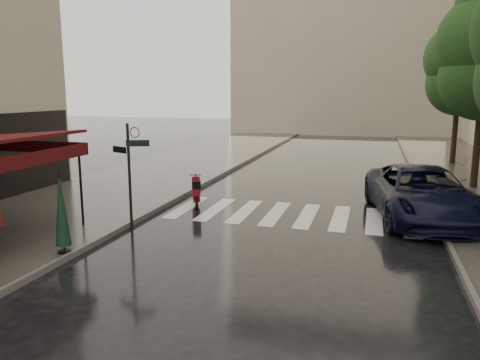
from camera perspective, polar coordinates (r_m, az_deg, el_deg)
The scene contains 11 objects.
ground at distance 11.03m, azimuth -15.10°, elevation -10.73°, with size 120.00×120.00×0.00m, color black.
sidewalk_near at distance 23.34m, azimuth -9.52°, elevation 0.89°, with size 6.00×60.00×0.12m, color #38332D.
curb_near at distance 22.21m, azimuth -2.39°, elevation 0.58°, with size 0.12×60.00×0.16m, color #595651.
curb_far at distance 21.21m, azimuth 21.10°, elevation -0.61°, with size 0.12×60.00×0.16m, color #595651.
crosswalk at distance 15.47m, azimuth 6.26°, elevation -4.20°, with size 7.85×3.20×0.01m.
signpost at distance 13.66m, azimuth -13.33°, elevation 1.43°, with size 1.17×0.29×3.10m.
backdrop_building at distance 47.20m, azimuth 13.49°, elevation 17.72°, with size 22.00×6.00×20.00m, color #BBAF8F.
tree_far at distance 28.12m, azimuth 25.29°, elevation 12.72°, with size 3.80×3.80×8.16m.
scooter at distance 16.53m, azimuth -5.35°, elevation -1.54°, with size 0.79×1.47×1.02m.
parked_car at distance 15.74m, azimuth 21.30°, elevation -1.53°, with size 2.75×5.97×1.66m, color black.
parasol_back at distance 11.97m, azimuth -20.95°, elevation -3.35°, with size 0.37×0.37×2.01m.
Camera 1 is at (5.44, -8.75, 3.95)m, focal length 35.00 mm.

